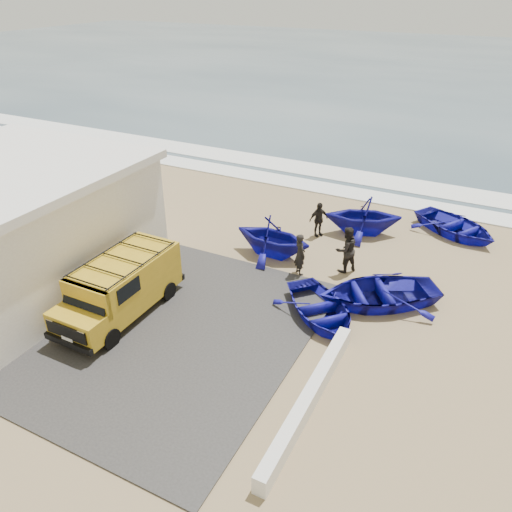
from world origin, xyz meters
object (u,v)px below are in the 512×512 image
at_px(boat_far_left, 363,215).
at_px(boat_far_right, 455,226).
at_px(fisherman_back, 319,219).
at_px(boat_near_left, 321,309).
at_px(boat_mid_left, 273,236).
at_px(van, 121,285).
at_px(fisherman_front, 300,254).
at_px(boat_near_right, 378,292).
at_px(parapet, 309,398).
at_px(fisherman_middle, 346,250).

distance_m(boat_far_left, boat_far_right, 4.15).
bearing_deg(fisherman_back, boat_near_left, -121.42).
bearing_deg(fisherman_back, boat_mid_left, -165.29).
relative_size(van, boat_near_left, 1.32).
xyz_separation_m(van, boat_far_right, (9.18, 11.32, -0.69)).
relative_size(boat_far_left, fisherman_front, 1.97).
distance_m(boat_near_right, boat_far_right, 7.04).
distance_m(boat_near_right, boat_far_left, 5.47).
bearing_deg(boat_near_left, boat_mid_left, 89.60).
bearing_deg(parapet, fisherman_front, 114.77).
bearing_deg(boat_far_right, boat_near_right, -162.18).
height_order(parapet, boat_mid_left, boat_mid_left).
relative_size(parapet, fisherman_back, 3.85).
bearing_deg(fisherman_back, fisherman_front, -134.21).
bearing_deg(boat_near_right, boat_mid_left, -141.59).
bearing_deg(boat_far_right, parapet, -157.70).
relative_size(boat_near_right, boat_far_right, 1.09).
distance_m(van, fisherman_front, 6.67).
bearing_deg(fisherman_front, boat_near_left, 169.78).
xyz_separation_m(boat_near_left, boat_far_left, (-0.59, 6.83, 0.50)).
bearing_deg(boat_far_right, fisherman_front, 173.44).
height_order(boat_near_right, boat_far_left, boat_far_left).
bearing_deg(fisherman_front, boat_mid_left, 14.93).
height_order(parapet, boat_near_left, boat_near_left).
relative_size(boat_mid_left, fisherman_middle, 1.74).
xyz_separation_m(parapet, boat_near_left, (-1.12, 3.85, 0.09)).
height_order(boat_far_left, fisherman_middle, fisherman_middle).
relative_size(fisherman_middle, fisherman_back, 1.20).
height_order(boat_near_right, fisherman_middle, fisherman_middle).
relative_size(van, boat_mid_left, 1.46).
xyz_separation_m(parapet, boat_near_right, (0.34, 5.62, 0.16)).
height_order(boat_far_left, fisherman_back, boat_far_left).
bearing_deg(fisherman_front, boat_far_left, -61.05).
xyz_separation_m(van, boat_mid_left, (2.76, 5.92, -0.23)).
distance_m(boat_mid_left, fisherman_back, 2.72).
distance_m(boat_near_right, fisherman_back, 5.45).
xyz_separation_m(parapet, boat_far_right, (1.99, 12.46, 0.13)).
relative_size(parapet, van, 1.27).
height_order(parapet, fisherman_middle, fisherman_middle).
relative_size(boat_near_right, fisherman_middle, 2.26).
height_order(boat_near_left, fisherman_front, fisherman_front).
xyz_separation_m(parapet, boat_mid_left, (-4.42, 7.06, 0.58)).
height_order(parapet, fisherman_front, fisherman_front).
xyz_separation_m(parapet, fisherman_middle, (-1.37, 7.19, 0.66)).
relative_size(boat_mid_left, fisherman_back, 2.08).
bearing_deg(boat_far_left, fisherman_middle, -15.10).
xyz_separation_m(boat_far_right, fisherman_middle, (-3.37, -5.27, 0.53)).
bearing_deg(fisherman_middle, boat_far_left, -134.37).
bearing_deg(boat_near_right, boat_near_left, -74.32).
bearing_deg(van, boat_far_right, 51.24).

